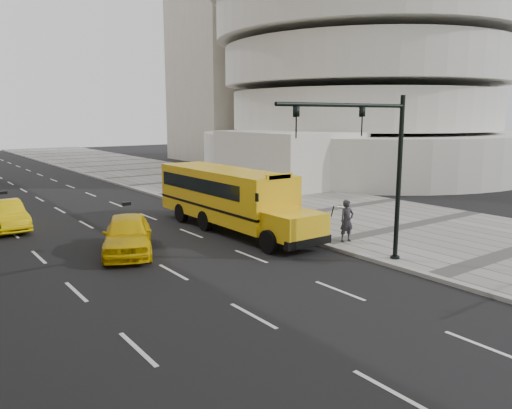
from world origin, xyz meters
TOP-DOWN VIEW (x-y plane):
  - ground at (0.00, 0.00)m, footprint 140.00×140.00m
  - sidewalk_museum at (12.00, 0.00)m, footprint 12.00×140.00m
  - curb_museum at (6.00, 0.00)m, footprint 0.30×140.00m
  - guggenheim at (29.37, 18.51)m, footprint 33.20×42.20m
  - school_bus at (4.50, -0.19)m, footprint 2.96×11.56m
  - taxi_near at (-1.33, -1.59)m, footprint 3.65×5.13m
  - taxi_far at (-4.60, 6.19)m, footprint 1.65×4.46m
  - pedestrian at (7.03, -5.96)m, footprint 0.75×0.57m
  - traffic_signal at (5.19, -8.97)m, footprint 6.18×0.36m

SIDE VIEW (x-z plane):
  - ground at x=0.00m, z-range 0.00..0.00m
  - sidewalk_museum at x=12.00m, z-range 0.00..0.15m
  - curb_museum at x=6.00m, z-range 0.00..0.15m
  - taxi_far at x=-4.60m, z-range 0.00..1.46m
  - taxi_near at x=-1.33m, z-range 0.00..1.62m
  - pedestrian at x=7.03m, z-range 0.15..2.01m
  - school_bus at x=4.50m, z-range 0.17..3.36m
  - traffic_signal at x=5.19m, z-range 0.89..7.29m
  - guggenheim at x=29.37m, z-range -3.92..31.08m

